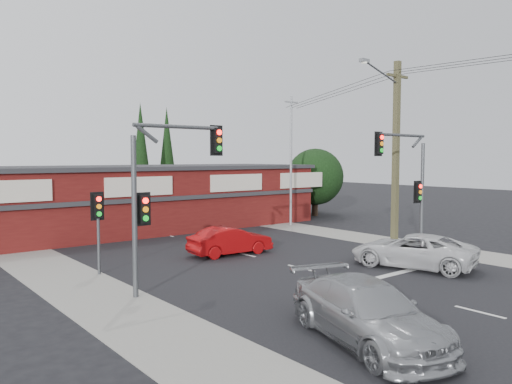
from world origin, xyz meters
TOP-DOWN VIEW (x-y plane):
  - ground at (0.00, 0.00)m, footprint 120.00×120.00m
  - road_strip at (0.00, 5.00)m, footprint 14.00×70.00m
  - verge_left at (-8.50, 5.00)m, footprint 3.00×70.00m
  - verge_right at (8.50, 5.00)m, footprint 3.00×70.00m
  - stop_line at (3.50, -1.50)m, footprint 6.50×0.35m
  - white_suv at (3.93, -1.20)m, footprint 3.84×5.74m
  - silver_suv at (-4.67, -5.57)m, footprint 3.68×5.80m
  - red_sedan at (-0.56, 6.06)m, footprint 4.28×1.79m
  - lane_dashes at (0.00, 3.64)m, footprint 0.12×44.88m
  - shop_building at (-0.99, 16.99)m, footprint 27.30×8.40m
  - tree_cluster at (14.69, 15.44)m, footprint 5.90×5.10m
  - conifer_near at (3.50, 24.00)m, footprint 1.80×1.80m
  - conifer_far at (7.00, 26.00)m, footprint 1.80×1.80m
  - traffic_mast_left at (-6.43, 2.00)m, footprint 3.77×0.27m
  - traffic_mast_right at (6.86, 1.00)m, footprint 3.96×0.27m
  - pedestal_signal at (-7.20, 6.01)m, footprint 0.55×0.27m
  - utility_pole at (8.36, 2.99)m, footprint 4.38×0.59m
  - steel_pole at (9.00, 12.00)m, footprint 1.20×0.16m
  - power_lines at (8.47, -2.47)m, footprint 2.01×29.00m

SIDE VIEW (x-z plane):
  - ground at x=0.00m, z-range 0.00..0.00m
  - road_strip at x=0.00m, z-range 0.00..0.01m
  - verge_left at x=-8.50m, z-range 0.00..0.02m
  - verge_right at x=8.50m, z-range 0.00..0.02m
  - lane_dashes at x=0.00m, z-range 0.01..0.02m
  - stop_line at x=3.50m, z-range 0.01..0.02m
  - red_sedan at x=-0.56m, z-range 0.00..1.38m
  - white_suv at x=3.93m, z-range 0.00..1.46m
  - silver_suv at x=-4.67m, z-range 0.00..1.57m
  - shop_building at x=-0.99m, z-range 0.02..4.25m
  - pedestal_signal at x=-7.20m, z-range 0.72..4.09m
  - tree_cluster at x=14.69m, z-range 0.15..5.65m
  - traffic_mast_left at x=-6.43m, z-range 0.94..6.92m
  - traffic_mast_right at x=6.86m, z-range 0.96..6.93m
  - steel_pole at x=9.00m, z-range 0.20..9.20m
  - utility_pole at x=8.36m, z-range 0.40..10.40m
  - conifer_near at x=3.50m, z-range 0.85..10.10m
  - conifer_far at x=7.00m, z-range 0.85..10.10m
  - power_lines at x=8.47m, z-range 8.43..9.65m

